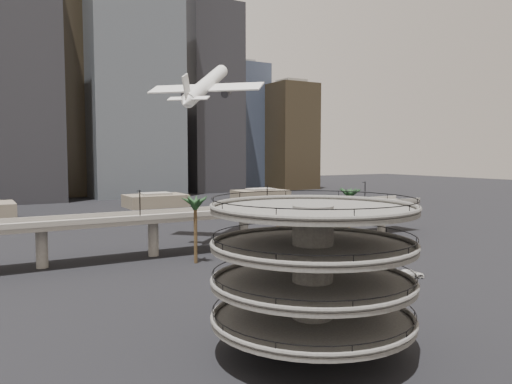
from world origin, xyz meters
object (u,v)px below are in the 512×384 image
parking_ramp (313,265)px  car_a (328,293)px  airborne_jet (206,85)px  overpass (201,218)px  car_b (318,280)px  car_c (410,273)px

parking_ramp → car_a: size_ratio=5.28×
airborne_jet → car_a: 66.54m
parking_ramp → car_a: parking_ramp is taller
overpass → car_b: size_ratio=29.55×
overpass → car_c: overpass is taller
parking_ramp → overpass: bearing=77.6°
overpass → car_a: overpass is taller
parking_ramp → car_a: (14.87, 15.99, -9.12)m
airborne_jet → car_a: size_ratio=5.93×
car_c → parking_ramp: bearing=151.8°
car_a → overpass: bearing=-1.2°
car_a → car_b: bearing=-30.2°
parking_ramp → overpass: 60.46m
parking_ramp → airborne_jet: (19.88, 70.52, 28.69)m
overpass → car_a: size_ratio=30.90×
airborne_jet → overpass: bearing=-166.5°
airborne_jet → car_c: airborne_jet is taller
airborne_jet → car_c: (15.28, -52.25, -37.84)m
parking_ramp → airborne_jet: airborne_jet is taller
car_b → car_c: (17.02, -4.31, -0.04)m
overpass → car_b: (5.14, -36.42, -6.62)m
airborne_jet → car_c: size_ratio=5.32×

